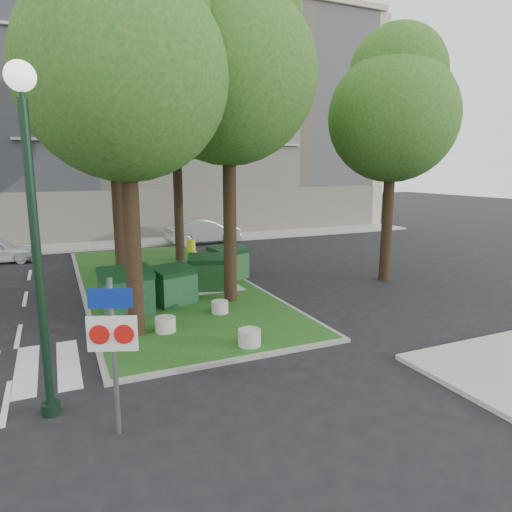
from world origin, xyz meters
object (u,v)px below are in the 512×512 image
tree_street_right (394,105)px  litter_bin (191,246)px  bollard_mid (220,307)px  bollard_left (165,324)px  street_lamp (32,204)px  tree_median_far (176,85)px  dumpster_b (174,285)px  traffic_sign_pole (113,336)px  dumpster_a (126,292)px  dumpster_c (207,273)px  dumpster_d (228,263)px  tree_median_mid (114,104)px  tree_median_near_left (126,55)px  car_silver (203,231)px  bollard_right (249,337)px  tree_median_near_right (230,57)px

tree_street_right → litter_bin: bearing=125.0°
bollard_mid → bollard_left: bearing=-153.6°
street_lamp → litter_bin: bearing=64.3°
tree_median_far → bollard_mid: bearing=-97.2°
dumpster_b → bollard_left: dumpster_b is taller
traffic_sign_pole → dumpster_a: bearing=101.2°
dumpster_c → dumpster_d: bearing=61.8°
dumpster_c → bollard_mid: size_ratio=3.16×
tree_median_mid → traffic_sign_pole: tree_median_mid is taller
bollard_mid → street_lamp: street_lamp is taller
tree_median_near_left → litter_bin: (4.61, 10.91, -6.83)m
bollard_mid → car_silver: car_silver is taller
dumpster_d → bollard_right: 7.18m
tree_median_mid → litter_bin: size_ratio=13.49×
dumpster_d → dumpster_b: bearing=-161.8°
dumpster_a → tree_median_mid: bearing=79.4°
bollard_left → dumpster_b: bearing=70.9°
litter_bin → bollard_mid: bearing=-101.2°
dumpster_a → dumpster_b: (1.60, 0.51, -0.09)m
bollard_left → bollard_mid: (1.94, 0.96, -0.01)m
tree_median_mid → bollard_mid: 9.04m
tree_median_near_right → bollard_left: bearing=-142.4°
tree_median_near_left → car_silver: 17.16m
bollard_right → litter_bin: (2.22, 12.97, 0.16)m
bollard_left → traffic_sign_pole: (-1.84, -4.37, 1.48)m
tree_median_near_right → tree_street_right: tree_median_near_right is taller
dumpster_c → bollard_right: bearing=-78.5°
litter_bin → traffic_sign_pole: traffic_sign_pole is taller
tree_median_near_right → bollard_mid: tree_median_near_right is taller
tree_median_near_left → litter_bin: bearing=67.1°
tree_median_near_right → tree_street_right: 7.09m
dumpster_b → dumpster_c: bearing=18.4°
dumpster_a → bollard_right: size_ratio=2.82×
tree_median_near_left → tree_median_near_right: 4.09m
dumpster_a → traffic_sign_pole: (-1.12, -6.39, 0.98)m
tree_street_right → bollard_right: 11.43m
dumpster_a → street_lamp: (-2.20, -5.22, 3.15)m
tree_median_near_right → bollard_left: 8.46m
dumpster_d → bollard_right: dumpster_d is taller
tree_street_right → traffic_sign_pole: bearing=-148.9°
tree_median_mid → dumpster_b: size_ratio=6.10×
bollard_left → street_lamp: street_lamp is taller
tree_median_mid → dumpster_d: size_ratio=5.61×
bollard_left → bollard_right: (1.73, -1.87, 0.01)m
bollard_left → street_lamp: 5.68m
dumpster_a → car_silver: size_ratio=0.36×
tree_median_far → tree_median_near_right: bearing=-91.5°
dumpster_d → dumpster_c: bearing=-159.6°
dumpster_b → car_silver: car_silver is taller
tree_street_right → bollard_right: size_ratio=17.18×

